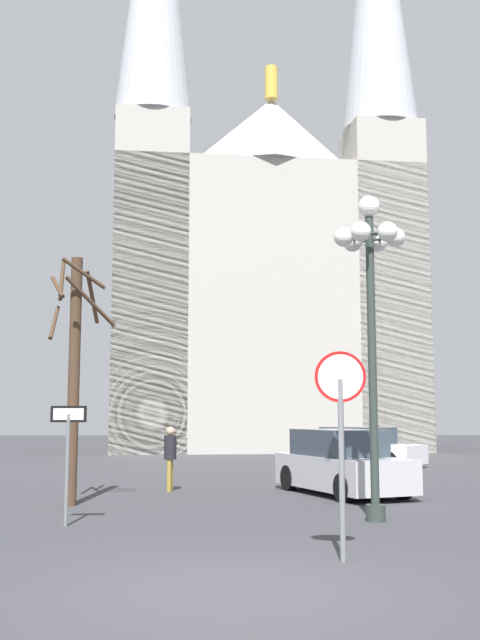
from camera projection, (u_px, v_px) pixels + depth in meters
ground_plane at (229, 590)px, 8.30m from camera, size 120.00×120.00×0.00m
cathedral at (260, 263)px, 43.07m from camera, size 17.43×15.11×37.63m
stop_sign at (341, 415)px, 10.12m from camera, size 0.70×0.13×2.82m
one_way_arrow_sign at (68, 447)px, 13.21m from camera, size 0.64×0.07×2.10m
street_lamp at (370, 281)px, 14.20m from camera, size 1.39×1.25×6.16m
bare_tree at (74, 367)px, 16.29m from camera, size 1.54×1.38×5.47m
parked_car_near_white at (362, 448)px, 27.84m from camera, size 4.53×4.17×1.46m
parked_car_far_silver at (341, 464)px, 18.25m from camera, size 3.04×4.49×1.57m
pedestrian_walking at (170, 452)px, 18.99m from camera, size 0.32×0.32×1.63m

